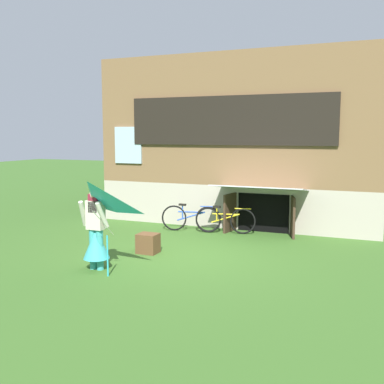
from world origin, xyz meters
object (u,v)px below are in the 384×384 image
Objects in this scene: bicycle_yellow at (225,220)px; wooden_crate at (148,243)px; kite at (88,208)px; bicycle_blue at (191,218)px; person at (96,236)px.

bicycle_yellow reaches higher than wooden_crate.
wooden_crate is (-0.97, -2.60, -0.14)m from bicycle_yellow.
bicycle_blue is (0.14, 4.57, -0.98)m from kite.
person is 4.32m from bicycle_yellow.
wooden_crate is at bearing 86.74° from kite.
person is at bearing 112.67° from kite.
person is 3.55× the size of wooden_crate.
bicycle_blue is 2.50m from wooden_crate.
bicycle_blue is (-0.96, -0.11, 0.01)m from bicycle_yellow.
bicycle_blue is (0.38, 3.99, -0.30)m from person.
kite is 3.75× the size of wooden_crate.
wooden_crate is at bearing -122.07° from bicycle_yellow.
person is at bearing -106.32° from bicycle_blue.
kite reaches higher than wooden_crate.
person is 0.92m from kite.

